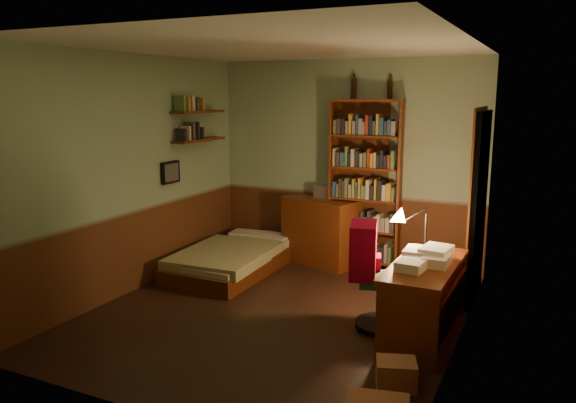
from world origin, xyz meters
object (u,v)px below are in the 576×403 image
at_px(dresser, 321,231).
at_px(bookshelf, 365,185).
at_px(bed, 233,251).
at_px(mini_stereo, 327,191).
at_px(desk_lamp, 426,218).
at_px(desk, 424,301).
at_px(office_chair, 384,279).
at_px(cardboard_box_b, 396,374).

relative_size(dresser, bookshelf, 0.46).
bearing_deg(bed, bookshelf, 32.10).
distance_m(bed, mini_stereo, 1.44).
height_order(dresser, mini_stereo, mini_stereo).
distance_m(bed, desk_lamp, 2.59).
height_order(mini_stereo, desk, mini_stereo).
height_order(desk_lamp, office_chair, desk_lamp).
relative_size(mini_stereo, cardboard_box_b, 0.99).
xyz_separation_m(dresser, cardboard_box_b, (1.71, -2.68, -0.32)).
relative_size(bed, desk_lamp, 2.83).
xyz_separation_m(dresser, desk_lamp, (1.58, -1.23, 0.58)).
height_order(desk, desk_lamp, desk_lamp).
xyz_separation_m(bookshelf, desk_lamp, (1.04, -1.32, -0.05)).
height_order(bookshelf, office_chair, bookshelf).
xyz_separation_m(bookshelf, desk, (1.14, -1.79, -0.71)).
relative_size(dresser, desk, 0.74).
bearing_deg(mini_stereo, office_chair, -46.58).
relative_size(desk, office_chair, 1.35).
distance_m(desk_lamp, cardboard_box_b, 1.70).
height_order(dresser, desk, dresser).
bearing_deg(desk_lamp, mini_stereo, 146.56).
relative_size(dresser, mini_stereo, 3.29).
xyz_separation_m(mini_stereo, cardboard_box_b, (1.67, -2.80, -0.83)).
bearing_deg(desk_lamp, bed, 177.56).
bearing_deg(office_chair, cardboard_box_b, -83.90).
bearing_deg(dresser, desk_lamp, -20.90).
distance_m(dresser, cardboard_box_b, 3.19).
distance_m(bed, dresser, 1.18).
bearing_deg(mini_stereo, bookshelf, 3.41).
relative_size(bed, office_chair, 1.85).
bearing_deg(bed, cardboard_box_b, -36.35).
bearing_deg(dresser, desk, -28.21).
relative_size(dresser, cardboard_box_b, 3.25).
bearing_deg(desk, desk_lamp, 103.98).
bearing_deg(dresser, office_chair, -34.76).
relative_size(bookshelf, desk, 1.63).
xyz_separation_m(dresser, mini_stereo, (0.03, 0.12, 0.51)).
distance_m(office_chair, cardboard_box_b, 1.15).
xyz_separation_m(bed, mini_stereo, (0.89, 0.92, 0.67)).
bearing_deg(mini_stereo, desk, -39.93).
bearing_deg(desk_lamp, bookshelf, 135.95).
relative_size(dresser, office_chair, 1.00).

